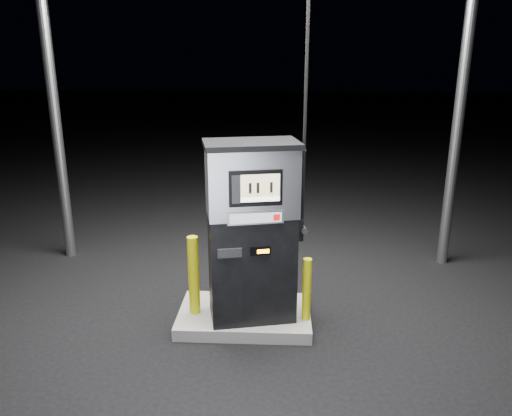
{
  "coord_description": "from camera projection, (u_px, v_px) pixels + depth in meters",
  "views": [
    {
      "loc": [
        0.4,
        -5.45,
        3.15
      ],
      "look_at": [
        0.14,
        0.0,
        1.47
      ],
      "focal_mm": 35.0,
      "sensor_mm": 36.0,
      "label": 1
    }
  ],
  "objects": [
    {
      "name": "bollard_left",
      "position": [
        194.0,
        275.0,
        5.94
      ],
      "size": [
        0.16,
        0.16,
        0.97
      ],
      "primitive_type": "cylinder",
      "rotation": [
        0.0,
        0.0,
        -0.3
      ],
      "color": "#D4D10B",
      "rests_on": "pump_island"
    },
    {
      "name": "pump_island",
      "position": [
        245.0,
        316.0,
        6.13
      ],
      "size": [
        1.6,
        1.0,
        0.15
      ],
      "primitive_type": "cube",
      "color": "slate",
      "rests_on": "ground"
    },
    {
      "name": "ground",
      "position": [
        245.0,
        321.0,
        6.15
      ],
      "size": [
        80.0,
        80.0,
        0.0
      ],
      "primitive_type": "plane",
      "color": "black",
      "rests_on": "ground"
    },
    {
      "name": "bollard_right",
      "position": [
        307.0,
        289.0,
        5.81
      ],
      "size": [
        0.13,
        0.13,
        0.77
      ],
      "primitive_type": "cylinder",
      "rotation": [
        0.0,
        0.0,
        -0.28
      ],
      "color": "#D4D10B",
      "rests_on": "pump_island"
    },
    {
      "name": "fuel_dispenser",
      "position": [
        252.0,
        231.0,
        5.69
      ],
      "size": [
        1.21,
        0.82,
        4.36
      ],
      "rotation": [
        0.0,
        0.0,
        0.21
      ],
      "color": "black",
      "rests_on": "pump_island"
    }
  ]
}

